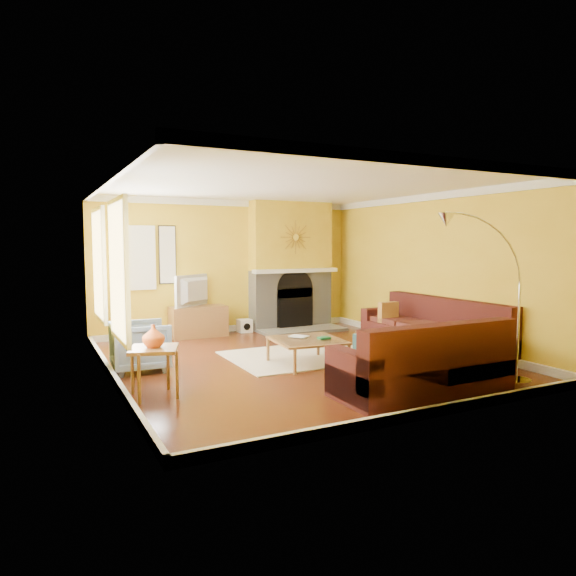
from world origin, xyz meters
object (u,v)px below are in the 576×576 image
armchair (140,346)px  media_console (198,321)px  sectional_sofa (389,336)px  arc_lamp (486,303)px  coffee_table (307,352)px  side_table (154,372)px

armchair → media_console: bearing=-32.5°
media_console → sectional_sofa: bearing=-62.8°
arc_lamp → armchair: bearing=141.4°
sectional_sofa → coffee_table: bearing=151.2°
coffee_table → armchair: armchair is taller
side_table → arc_lamp: (3.74, -1.55, 0.79)m
coffee_table → side_table: bearing=-165.9°
coffee_table → arc_lamp: 2.68m
sectional_sofa → armchair: (-3.38, 1.34, -0.09)m
side_table → sectional_sofa: bearing=0.4°
sectional_sofa → arc_lamp: arc_lamp is taller
armchair → coffee_table: bearing=-106.2°
coffee_table → media_console: (-0.78, 3.00, 0.10)m
sectional_sofa → media_console: (-1.84, 3.59, -0.15)m
coffee_table → arc_lamp: size_ratio=0.46×
armchair → side_table: armchair is taller
armchair → arc_lamp: size_ratio=0.36×
sectional_sofa → armchair: 3.64m
armchair → side_table: 1.37m
coffee_table → side_table: 2.49m
sectional_sofa → coffee_table: 1.24m
sectional_sofa → arc_lamp: (0.27, -1.57, 0.63)m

